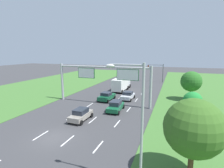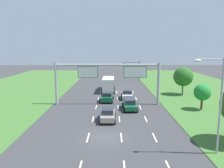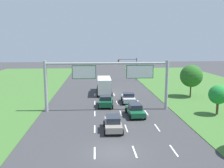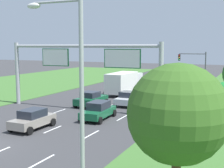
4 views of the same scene
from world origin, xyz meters
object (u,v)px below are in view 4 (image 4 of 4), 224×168
car_lead_silver (98,110)px  roadside_tree_near (178,114)px  car_mid_lane (128,99)px  traffic_light_mast (194,62)px  box_truck (124,82)px  street_lamp (73,85)px  car_far_ahead (33,119)px  car_near_red (91,99)px  sign_gantry (83,63)px

car_lead_silver → roadside_tree_near: roadside_tree_near is taller
car_mid_lane → traffic_light_mast: bearing=83.6°
box_truck → street_lamp: bearing=-71.1°
car_mid_lane → traffic_light_mast: 23.23m
car_far_ahead → box_truck: size_ratio=0.48×
roadside_tree_near → car_lead_silver: bearing=129.3°
car_near_red → roadside_tree_near: size_ratio=0.76×
sign_gantry → car_lead_silver: bearing=-43.0°
sign_gantry → traffic_light_mast: 27.80m
car_lead_silver → car_mid_lane: size_ratio=1.09×
car_near_red → roadside_tree_near: 22.13m
box_truck → roadside_tree_near: 30.07m
sign_gantry → box_truck: bearing=91.4°
car_near_red → car_far_ahead: (0.33, -10.40, 0.01)m
car_mid_lane → box_truck: 8.39m
traffic_light_mast → car_far_ahead: bearing=-100.3°
box_truck → traffic_light_mast: (6.67, 15.27, 2.21)m
box_truck → street_lamp: 30.75m
car_far_ahead → traffic_light_mast: 35.92m
street_lamp → roadside_tree_near: size_ratio=1.43×
car_far_ahead → roadside_tree_near: bearing=-27.2°
car_mid_lane → sign_gantry: sign_gantry is taller
box_truck → street_lamp: (9.69, -28.98, 3.42)m
street_lamp → sign_gantry: bearing=118.6°
traffic_light_mast → car_mid_lane: bearing=-97.7°
car_far_ahead → sign_gantry: (0.04, 8.18, 4.09)m
car_near_red → car_mid_lane: bearing=32.0°
car_mid_lane → sign_gantry: 6.75m
car_lead_silver → traffic_light_mast: 30.35m
roadside_tree_near → car_mid_lane: bearing=116.9°
sign_gantry → traffic_light_mast: size_ratio=3.08×
sign_gantry → roadside_tree_near: size_ratio=2.89×
street_lamp → box_truck: bearing=108.5°
street_lamp → car_far_ahead: bearing=136.2°
car_mid_lane → street_lamp: (6.12, -21.45, 4.30)m
car_far_ahead → car_mid_lane: bearing=75.5°
car_mid_lane → sign_gantry: size_ratio=0.23×
car_mid_lane → car_far_ahead: 12.84m
car_lead_silver → sign_gantry: (-3.20, 2.99, 4.09)m
car_mid_lane → roadside_tree_near: bearing=-61.7°
box_truck → traffic_light_mast: size_ratio=1.51×
car_lead_silver → car_mid_lane: 7.21m
sign_gantry → street_lamp: (9.40, -17.22, 0.18)m
traffic_light_mast → car_near_red: bearing=-105.2°
car_far_ahead → traffic_light_mast: bearing=80.2°
car_near_red → car_mid_lane: size_ratio=1.12×
car_lead_silver → sign_gantry: bearing=134.7°
car_mid_lane → box_truck: bearing=116.7°
car_near_red → box_truck: box_truck is taller
car_near_red → roadside_tree_near: roadside_tree_near is taller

